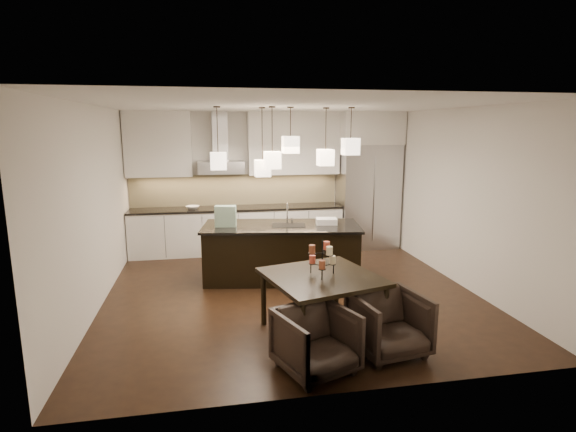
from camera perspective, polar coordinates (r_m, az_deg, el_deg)
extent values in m
cube|color=black|center=(7.04, 0.30, -9.62)|extent=(5.50, 5.50, 0.02)
cube|color=white|center=(6.59, 0.33, 13.97)|extent=(5.50, 5.50, 0.02)
cube|color=silver|center=(9.37, -2.85, 4.49)|extent=(5.50, 0.02, 2.80)
cube|color=silver|center=(4.05, 7.64, -4.51)|extent=(5.50, 0.02, 2.80)
cube|color=silver|center=(6.73, -23.44, 0.94)|extent=(0.02, 5.50, 2.80)
cube|color=silver|center=(7.67, 21.02, 2.27)|extent=(0.02, 5.50, 2.80)
cube|color=#B7B7BA|center=(9.56, 10.07, 2.49)|extent=(1.20, 0.72, 2.15)
cube|color=silver|center=(9.45, 10.36, 10.91)|extent=(1.26, 0.72, 0.65)
cube|color=silver|center=(9.15, -6.40, -1.84)|extent=(4.21, 0.62, 0.88)
cube|color=black|center=(9.06, -6.46, 1.00)|extent=(4.21, 0.66, 0.04)
cube|color=#C4B889|center=(9.30, -6.64, 3.35)|extent=(4.21, 0.02, 0.63)
cube|color=silver|center=(9.08, -16.16, 8.76)|extent=(1.25, 0.35, 1.25)
cube|color=silver|center=(9.21, 0.71, 9.22)|extent=(1.85, 0.35, 1.25)
cube|color=#B7B7BA|center=(8.98, -8.52, 6.14)|extent=(0.90, 0.52, 0.24)
cube|color=#B7B7BA|center=(9.06, -8.66, 9.98)|extent=(0.30, 0.28, 0.96)
imported|color=silver|center=(8.98, -12.00, 1.07)|extent=(0.32, 0.32, 0.06)
cube|color=black|center=(7.49, -0.85, -4.72)|extent=(2.61, 1.37, 0.87)
cube|color=black|center=(7.38, -0.86, -1.31)|extent=(2.70, 1.46, 0.04)
cube|color=#1F5A33|center=(7.32, -7.93, -0.02)|extent=(0.36, 0.23, 0.34)
cube|color=silver|center=(7.46, 4.90, -0.67)|extent=(0.37, 0.29, 0.10)
cylinder|color=#F9EBB7|center=(5.46, 5.65, -5.54)|extent=(0.09, 0.09, 0.10)
cylinder|color=#E0543F|center=(5.46, 3.12, -5.51)|extent=(0.09, 0.09, 0.10)
cylinder|color=brown|center=(5.26, 4.36, -6.17)|extent=(0.09, 0.09, 0.10)
cylinder|color=#E0543F|center=(5.48, 4.93, -3.75)|extent=(0.09, 0.09, 0.10)
cylinder|color=brown|center=(5.31, 3.08, -4.22)|extent=(0.09, 0.09, 0.10)
cylinder|color=#F9EBB7|center=(5.25, 5.29, -4.41)|extent=(0.09, 0.09, 0.10)
imported|color=black|center=(4.79, 3.59, -15.59)|extent=(0.93, 0.94, 0.67)
imported|color=black|center=(5.25, 12.69, -13.19)|extent=(0.86, 0.88, 0.69)
cube|color=beige|center=(6.96, -8.84, 6.92)|extent=(0.24, 0.24, 0.26)
cube|color=beige|center=(7.19, -3.25, 6.08)|extent=(0.24, 0.24, 0.26)
cube|color=beige|center=(7.02, 0.31, 9.04)|extent=(0.24, 0.24, 0.26)
cube|color=beige|center=(7.32, 4.77, 7.42)|extent=(0.24, 0.24, 0.26)
cube|color=beige|center=(7.20, 7.94, 8.73)|extent=(0.24, 0.24, 0.26)
cube|color=beige|center=(6.90, -2.00, 7.10)|extent=(0.24, 0.24, 0.26)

